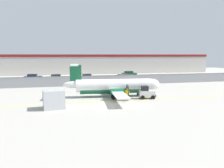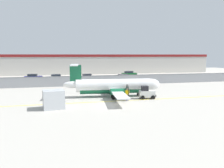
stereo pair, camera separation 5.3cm
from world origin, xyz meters
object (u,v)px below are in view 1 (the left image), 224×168
at_px(commuter_airplane, 115,86).
at_px(parked_car_1, 56,77).
at_px(traffic_cone_near_left, 140,91).
at_px(parked_car_2, 87,77).
at_px(cargo_container, 54,99).
at_px(parked_car_4, 129,74).
at_px(traffic_cone_near_right, 126,92).
at_px(parked_car_0, 33,77).
at_px(parked_car_3, 123,78).
at_px(baggage_tug, 147,93).
at_px(ground_crew_worker, 127,94).

height_order(commuter_airplane, parked_car_1, commuter_airplane).
relative_size(traffic_cone_near_left, parked_car_2, 0.15).
bearing_deg(parked_car_2, cargo_container, -103.36).
distance_m(traffic_cone_near_left, parked_car_4, 27.77).
xyz_separation_m(cargo_container, traffic_cone_near_right, (11.24, 7.40, -0.79)).
relative_size(parked_car_0, parked_car_4, 0.99).
relative_size(commuter_airplane, cargo_container, 6.07).
bearing_deg(parked_car_3, cargo_container, 51.09).
bearing_deg(traffic_cone_near_left, baggage_tug, -97.41).
relative_size(ground_crew_worker, cargo_container, 0.64).
bearing_deg(parked_car_3, baggage_tug, 76.88).
relative_size(traffic_cone_near_right, parked_car_0, 0.15).
height_order(ground_crew_worker, traffic_cone_near_right, ground_crew_worker).
xyz_separation_m(traffic_cone_near_right, parked_car_1, (-11.47, 20.81, 0.58)).
relative_size(cargo_container, traffic_cone_near_right, 4.14).
height_order(traffic_cone_near_left, parked_car_1, parked_car_1).
relative_size(traffic_cone_near_left, parked_car_1, 0.15).
xyz_separation_m(baggage_tug, cargo_container, (-12.97, -3.03, 0.24)).
xyz_separation_m(commuter_airplane, parked_car_1, (-9.15, 22.51, -0.71)).
height_order(traffic_cone_near_left, parked_car_3, parked_car_3).
distance_m(cargo_container, parked_car_0, 30.84).
bearing_deg(commuter_airplane, parked_car_2, 99.76).
distance_m(parked_car_0, parked_car_1, 5.96).
bearing_deg(cargo_container, ground_crew_worker, 5.77).
xyz_separation_m(baggage_tug, traffic_cone_near_left, (0.57, 4.36, -0.54)).
relative_size(baggage_tug, cargo_container, 0.93).
bearing_deg(traffic_cone_near_left, commuter_airplane, -159.87).
distance_m(cargo_container, parked_car_2, 28.49).
xyz_separation_m(parked_car_1, parked_car_3, (15.66, -3.85, 0.00)).
relative_size(commuter_airplane, parked_car_4, 3.74).
xyz_separation_m(traffic_cone_near_right, parked_car_2, (-4.01, 20.16, 0.58)).
bearing_deg(traffic_cone_near_right, baggage_tug, -68.36).
bearing_deg(traffic_cone_near_left, parked_car_4, 76.04).
bearing_deg(ground_crew_worker, parked_car_2, 12.37).
relative_size(baggage_tug, ground_crew_worker, 1.45).
height_order(parked_car_3, parked_car_4, same).
relative_size(ground_crew_worker, parked_car_2, 0.40).
xyz_separation_m(commuter_airplane, baggage_tug, (4.05, -2.66, -0.75)).
distance_m(cargo_container, parked_car_1, 28.21).
bearing_deg(traffic_cone_near_left, parked_car_3, 83.66).
bearing_deg(baggage_tug, parked_car_4, 85.68).
bearing_deg(ground_crew_worker, traffic_cone_near_left, -30.02).
relative_size(parked_car_1, parked_car_4, 1.02).
distance_m(commuter_airplane, parked_car_3, 19.78).
relative_size(ground_crew_worker, parked_car_3, 0.39).
height_order(cargo_container, parked_car_3, cargo_container).
bearing_deg(baggage_tug, parked_car_0, 133.33).
bearing_deg(baggage_tug, ground_crew_worker, -159.31).
bearing_deg(ground_crew_worker, traffic_cone_near_right, -9.25).
bearing_deg(traffic_cone_near_left, parked_car_1, 123.49).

